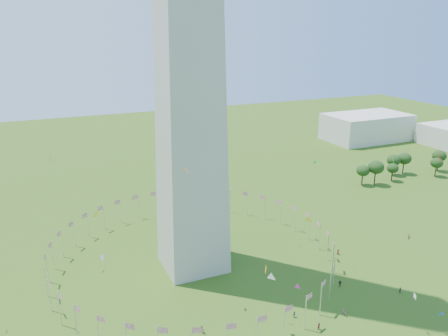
{
  "coord_description": "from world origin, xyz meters",
  "views": [
    {
      "loc": [
        -37.18,
        -57.63,
        66.26
      ],
      "look_at": [
        3.29,
        35.0,
        33.86
      ],
      "focal_mm": 35.0,
      "sensor_mm": 36.0,
      "label": 1
    }
  ],
  "objects": [
    {
      "name": "tree_line_east",
      "position": [
        114.58,
        85.41,
        4.91
      ],
      "size": [
        53.34,
        15.42,
        10.91
      ],
      "color": "#244717",
      "rests_on": "ground"
    },
    {
      "name": "flag_ring",
      "position": [
        -0.0,
        50.0,
        4.5
      ],
      "size": [
        80.24,
        80.24,
        9.0
      ],
      "color": "silver",
      "rests_on": "ground"
    },
    {
      "name": "kites_aloft",
      "position": [
        12.68,
        23.04,
        21.85
      ],
      "size": [
        105.14,
        68.41,
        37.77
      ],
      "color": "white",
      "rests_on": "ground"
    },
    {
      "name": "gov_building_east_a",
      "position": [
        150.0,
        150.0,
        8.0
      ],
      "size": [
        50.0,
        30.0,
        16.0
      ],
      "primitive_type": "cube",
      "color": "beige",
      "rests_on": "ground"
    }
  ]
}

